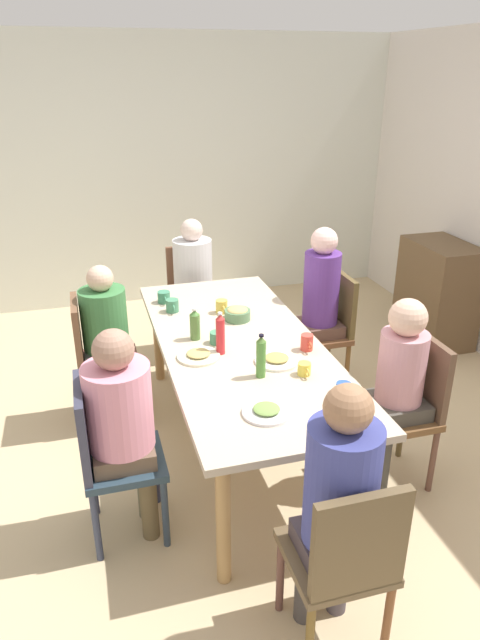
% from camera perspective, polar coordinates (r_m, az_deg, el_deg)
% --- Properties ---
extents(ground_plane, '(6.64, 6.64, 0.00)m').
position_cam_1_polar(ground_plane, '(3.85, 0.00, -12.27)').
color(ground_plane, '#C9B085').
extents(wall_left, '(0.12, 4.96, 2.60)m').
position_cam_1_polar(wall_left, '(5.96, -7.69, 14.24)').
color(wall_left, silver).
rests_on(wall_left, ground_plane).
extents(dining_table, '(2.24, 0.94, 0.74)m').
position_cam_1_polar(dining_table, '(3.50, 0.00, -3.33)').
color(dining_table, '#C4B196').
rests_on(dining_table, ground_plane).
extents(chair_0, '(0.40, 0.40, 0.90)m').
position_cam_1_polar(chair_0, '(4.32, 8.85, -0.52)').
color(chair_0, brown).
rests_on(chair_0, ground_plane).
extents(person_0, '(0.30, 0.30, 1.26)m').
position_cam_1_polar(person_0, '(4.19, 7.90, 2.15)').
color(person_0, brown).
rests_on(person_0, ground_plane).
extents(chair_1, '(0.40, 0.40, 0.90)m').
position_cam_1_polar(chair_1, '(3.45, 16.50, -7.90)').
color(chair_1, brown).
rests_on(chair_1, ground_plane).
extents(person_1, '(0.30, 0.30, 1.16)m').
position_cam_1_polar(person_1, '(3.32, 15.49, -5.55)').
color(person_1, '#46443E').
rests_on(person_1, ground_plane).
extents(chair_2, '(0.40, 0.40, 0.90)m').
position_cam_1_polar(chair_2, '(3.97, -14.20, -3.28)').
color(chair_2, brown).
rests_on(chair_2, ground_plane).
extents(person_2, '(0.30, 0.30, 1.13)m').
position_cam_1_polar(person_2, '(3.90, -13.10, -0.97)').
color(person_2, '#44423D').
rests_on(person_2, ground_plane).
extents(chair_3, '(0.40, 0.40, 0.90)m').
position_cam_1_polar(chair_3, '(2.46, 10.41, -22.30)').
color(chair_3, brown).
rests_on(chair_3, ground_plane).
extents(person_3, '(0.30, 0.30, 1.24)m').
position_cam_1_polar(person_3, '(2.37, 9.84, -17.06)').
color(person_3, '#443F3D').
rests_on(person_3, ground_plane).
extents(chair_4, '(0.40, 0.40, 0.90)m').
position_cam_1_polar(chair_4, '(3.00, -13.11, -12.74)').
color(chair_4, '#293C4A').
rests_on(chair_4, ground_plane).
extents(person_4, '(0.33, 0.33, 1.17)m').
position_cam_1_polar(person_4, '(2.89, -11.69, -9.33)').
color(person_4, brown).
rests_on(person_4, ground_plane).
extents(chair_5, '(0.40, 0.40, 0.90)m').
position_cam_1_polar(chair_5, '(4.90, -4.81, 2.71)').
color(chair_5, brown).
rests_on(chair_5, ground_plane).
extents(person_5, '(0.32, 0.32, 1.17)m').
position_cam_1_polar(person_5, '(4.75, -4.68, 4.52)').
color(person_5, '#393739').
rests_on(person_5, ground_plane).
extents(plate_0, '(0.24, 0.24, 0.04)m').
position_cam_1_polar(plate_0, '(2.79, 2.66, -9.05)').
color(plate_0, white).
rests_on(plate_0, dining_table).
extents(plate_1, '(0.25, 0.25, 0.04)m').
position_cam_1_polar(plate_1, '(3.30, -4.17, -3.52)').
color(plate_1, silver).
rests_on(plate_1, dining_table).
extents(plate_2, '(0.25, 0.25, 0.04)m').
position_cam_1_polar(plate_2, '(3.25, 3.67, -3.97)').
color(plate_2, white).
rests_on(plate_2, dining_table).
extents(bowl_0, '(0.17, 0.17, 0.09)m').
position_cam_1_polar(bowl_0, '(3.77, -0.25, 0.65)').
color(bowl_0, '#557D55').
rests_on(bowl_0, dining_table).
extents(cup_0, '(0.12, 0.08, 0.09)m').
position_cam_1_polar(cup_0, '(3.88, -1.84, 1.35)').
color(cup_0, '#E1C04A').
rests_on(cup_0, dining_table).
extents(cup_1, '(0.12, 0.09, 0.09)m').
position_cam_1_polar(cup_1, '(3.92, -6.76, 1.43)').
color(cup_1, '#448560').
rests_on(cup_1, dining_table).
extents(cup_2, '(0.11, 0.08, 0.10)m').
position_cam_1_polar(cup_2, '(2.91, 10.28, -7.11)').
color(cup_2, '#2B54A2').
rests_on(cup_2, dining_table).
extents(cup_3, '(0.11, 0.07, 0.07)m').
position_cam_1_polar(cup_3, '(3.12, 6.44, -4.88)').
color(cup_3, yellow).
rests_on(cup_3, dining_table).
extents(cup_4, '(0.12, 0.09, 0.07)m').
position_cam_1_polar(cup_4, '(3.45, -2.30, -1.78)').
color(cup_4, '#478A62').
rests_on(cup_4, dining_table).
extents(cup_5, '(0.12, 0.09, 0.08)m').
position_cam_1_polar(cup_5, '(4.08, -7.59, 2.28)').
color(cup_5, '#3F8462').
rests_on(cup_5, dining_table).
extents(cup_6, '(0.11, 0.07, 0.10)m').
position_cam_1_polar(cup_6, '(3.38, 6.70, -2.24)').
color(cup_6, '#D54439').
rests_on(cup_6, dining_table).
extents(bottle_0, '(0.05, 0.05, 0.26)m').
position_cam_1_polar(bottle_0, '(3.29, -1.97, -1.42)').
color(bottle_0, red).
rests_on(bottle_0, dining_table).
extents(bottle_1, '(0.06, 0.06, 0.20)m').
position_cam_1_polar(bottle_1, '(3.49, -4.52, -0.47)').
color(bottle_1, '#557E3B').
rests_on(bottle_1, dining_table).
extents(bottle_2, '(0.05, 0.05, 0.25)m').
position_cam_1_polar(bottle_2, '(3.05, 2.10, -3.68)').
color(bottle_2, '#4B8635').
rests_on(bottle_2, dining_table).
extents(side_cabinet, '(0.70, 0.44, 0.90)m').
position_cam_1_polar(side_cabinet, '(5.36, 19.07, 2.59)').
color(side_cabinet, brown).
rests_on(side_cabinet, ground_plane).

